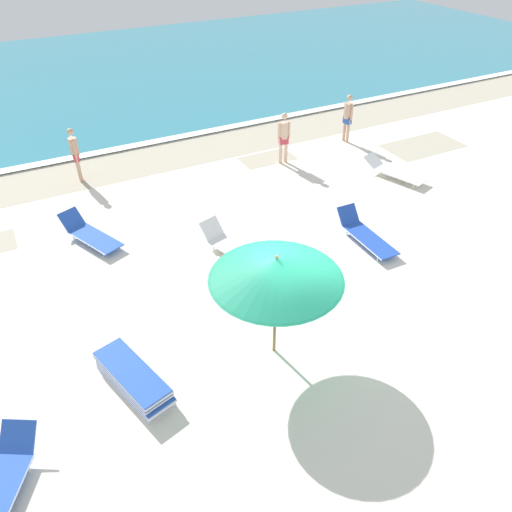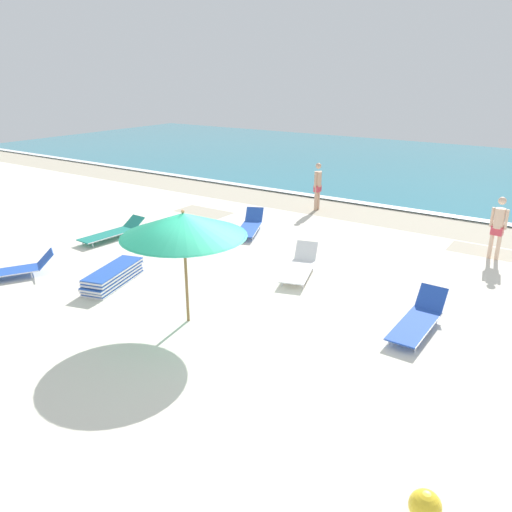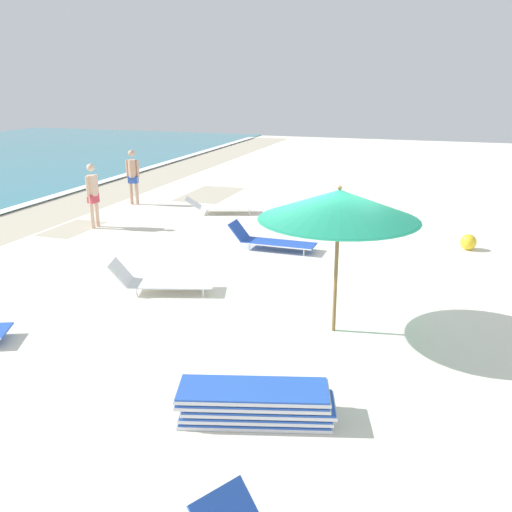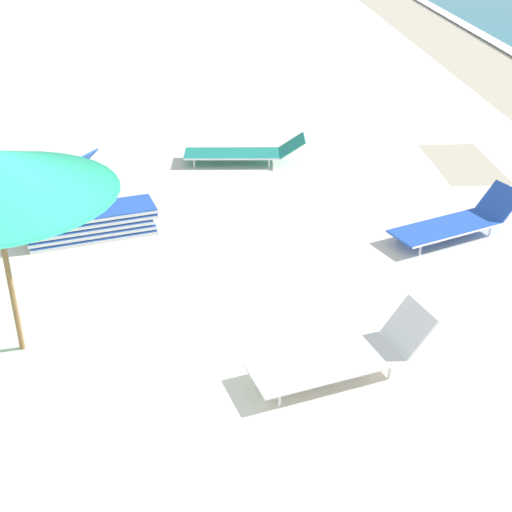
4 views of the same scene
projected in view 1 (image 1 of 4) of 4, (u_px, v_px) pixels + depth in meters
name	position (u px, v px, depth m)	size (l,w,h in m)	color
ground_plane	(297.00, 323.00, 10.98)	(60.00, 60.00, 0.16)	silver
ocean_water	(89.00, 76.00, 25.43)	(60.00, 19.53, 0.07)	teal
beach_umbrella	(276.00, 269.00, 8.99)	(2.51, 2.51, 2.41)	olive
lounger_stack	(133.00, 379.00, 9.36)	(1.11, 2.01, 0.41)	blue
sun_lounger_under_umbrella	(365.00, 234.00, 13.29)	(0.66, 2.10, 0.61)	blue
sun_lounger_near_water_left	(90.00, 234.00, 13.30)	(1.36, 2.10, 0.60)	blue
sun_lounger_near_water_right	(231.00, 245.00, 12.87)	(1.15, 2.05, 0.62)	white
sun_lounger_mid_beach_pair_a	(394.00, 171.00, 16.32)	(1.25, 2.21, 0.49)	white
beachgoer_wading_adult	(348.00, 115.00, 18.23)	(0.27, 0.45, 1.76)	tan
beachgoer_shoreline_child	(75.00, 152.00, 15.68)	(0.27, 0.45, 1.76)	tan
beachgoer_strolling_adult	(284.00, 135.00, 16.75)	(0.45, 0.27, 1.76)	beige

